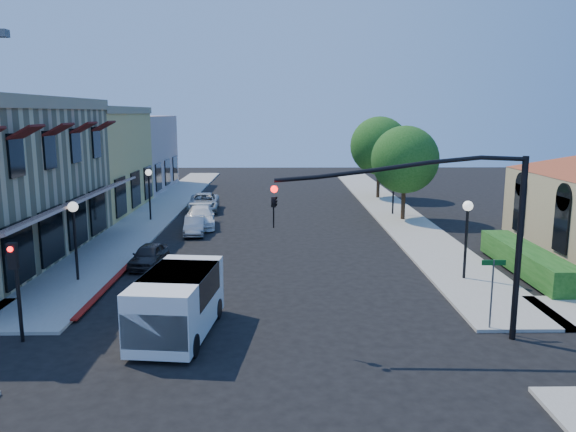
{
  "coord_description": "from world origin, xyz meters",
  "views": [
    {
      "loc": [
        0.39,
        -15.79,
        7.32
      ],
      "look_at": [
        0.74,
        9.77,
        2.6
      ],
      "focal_mm": 35.0,
      "sensor_mm": 36.0,
      "label": 1
    }
  ],
  "objects_px": {
    "white_van": "(177,300)",
    "secondary_signal": "(15,273)",
    "street_tree_a": "(405,160)",
    "street_name_sign": "(492,283)",
    "lamppost_left_far": "(149,182)",
    "lamppost_right_far": "(394,178)",
    "parked_car_a": "(149,255)",
    "signal_mast_arm": "(454,217)",
    "lamppost_left_near": "(74,221)",
    "lamppost_right_near": "(467,220)",
    "parked_car_b": "(195,225)",
    "street_tree_b": "(379,146)",
    "parked_car_d": "(204,202)",
    "parked_car_c": "(200,217)"
  },
  "relations": [
    {
      "from": "lamppost_right_far",
      "to": "parked_car_a",
      "type": "height_order",
      "value": "lamppost_right_far"
    },
    {
      "from": "lamppost_left_far",
      "to": "lamppost_right_far",
      "type": "height_order",
      "value": "same"
    },
    {
      "from": "lamppost_left_far",
      "to": "lamppost_right_far",
      "type": "bearing_deg",
      "value": 6.71
    },
    {
      "from": "street_tree_b",
      "to": "white_van",
      "type": "xyz_separation_m",
      "value": [
        -11.84,
        -30.05,
        -3.31
      ]
    },
    {
      "from": "street_name_sign",
      "to": "white_van",
      "type": "distance_m",
      "value": 10.55
    },
    {
      "from": "parked_car_b",
      "to": "lamppost_left_far",
      "type": "bearing_deg",
      "value": 125.57
    },
    {
      "from": "white_van",
      "to": "lamppost_right_far",
      "type": "bearing_deg",
      "value": 62.38
    },
    {
      "from": "street_name_sign",
      "to": "lamppost_right_near",
      "type": "height_order",
      "value": "lamppost_right_near"
    },
    {
      "from": "street_tree_a",
      "to": "parked_car_a",
      "type": "distance_m",
      "value": 19.07
    },
    {
      "from": "street_name_sign",
      "to": "lamppost_left_near",
      "type": "height_order",
      "value": "lamppost_left_near"
    },
    {
      "from": "lamppost_left_far",
      "to": "parked_car_b",
      "type": "relative_size",
      "value": 1.06
    },
    {
      "from": "street_name_sign",
      "to": "lamppost_left_far",
      "type": "height_order",
      "value": "lamppost_left_far"
    },
    {
      "from": "street_name_sign",
      "to": "parked_car_a",
      "type": "bearing_deg",
      "value": 148.35
    },
    {
      "from": "street_name_sign",
      "to": "white_van",
      "type": "xyz_separation_m",
      "value": [
        -10.54,
        -0.25,
        -0.47
      ]
    },
    {
      "from": "lamppost_left_far",
      "to": "parked_car_b",
      "type": "xyz_separation_m",
      "value": [
        3.66,
        -4.25,
        -2.18
      ]
    },
    {
      "from": "white_van",
      "to": "parked_car_d",
      "type": "relative_size",
      "value": 1.05
    },
    {
      "from": "lamppost_right_far",
      "to": "parked_car_d",
      "type": "height_order",
      "value": "lamppost_right_far"
    },
    {
      "from": "street_name_sign",
      "to": "parked_car_d",
      "type": "bearing_deg",
      "value": 118.47
    },
    {
      "from": "lamppost_left_near",
      "to": "secondary_signal",
      "type": "bearing_deg",
      "value": -85.66
    },
    {
      "from": "lamppost_left_far",
      "to": "lamppost_right_near",
      "type": "distance_m",
      "value": 22.02
    },
    {
      "from": "signal_mast_arm",
      "to": "parked_car_b",
      "type": "relative_size",
      "value": 2.38
    },
    {
      "from": "street_tree_a",
      "to": "lamppost_left_far",
      "type": "bearing_deg",
      "value": 180.0
    },
    {
      "from": "street_tree_a",
      "to": "parked_car_d",
      "type": "relative_size",
      "value": 1.36
    },
    {
      "from": "parked_car_a",
      "to": "parked_car_d",
      "type": "distance_m",
      "value": 15.51
    },
    {
      "from": "street_name_sign",
      "to": "signal_mast_arm",
      "type": "bearing_deg",
      "value": -156.8
    },
    {
      "from": "parked_car_b",
      "to": "lamppost_right_near",
      "type": "bearing_deg",
      "value": -41.3
    },
    {
      "from": "street_name_sign",
      "to": "lamppost_left_far",
      "type": "bearing_deg",
      "value": 128.94
    },
    {
      "from": "street_tree_a",
      "to": "parked_car_a",
      "type": "bearing_deg",
      "value": -142.07
    },
    {
      "from": "street_tree_a",
      "to": "secondary_signal",
      "type": "relative_size",
      "value": 1.95
    },
    {
      "from": "parked_car_a",
      "to": "street_name_sign",
      "type": "bearing_deg",
      "value": -25.95
    },
    {
      "from": "signal_mast_arm",
      "to": "lamppost_left_far",
      "type": "distance_m",
      "value": 25.07
    },
    {
      "from": "white_van",
      "to": "parked_car_a",
      "type": "relative_size",
      "value": 1.55
    },
    {
      "from": "secondary_signal",
      "to": "parked_car_c",
      "type": "height_order",
      "value": "secondary_signal"
    },
    {
      "from": "lamppost_left_near",
      "to": "street_tree_b",
      "type": "bearing_deg",
      "value": 54.21
    },
    {
      "from": "white_van",
      "to": "street_tree_b",
      "type": "bearing_deg",
      "value": 68.5
    },
    {
      "from": "lamppost_right_near",
      "to": "street_tree_a",
      "type": "bearing_deg",
      "value": 88.77
    },
    {
      "from": "street_tree_a",
      "to": "street_name_sign",
      "type": "xyz_separation_m",
      "value": [
        -1.3,
        -19.8,
        -2.5
      ]
    },
    {
      "from": "street_tree_a",
      "to": "parked_car_a",
      "type": "relative_size",
      "value": 2.01
    },
    {
      "from": "parked_car_a",
      "to": "parked_car_c",
      "type": "height_order",
      "value": "parked_car_c"
    },
    {
      "from": "parked_car_b",
      "to": "parked_car_c",
      "type": "height_order",
      "value": "parked_car_c"
    },
    {
      "from": "lamppost_left_far",
      "to": "parked_car_d",
      "type": "bearing_deg",
      "value": 52.26
    },
    {
      "from": "parked_car_a",
      "to": "parked_car_c",
      "type": "bearing_deg",
      "value": 88.73
    },
    {
      "from": "lamppost_right_near",
      "to": "street_tree_b",
      "type": "bearing_deg",
      "value": 89.28
    },
    {
      "from": "parked_car_c",
      "to": "parked_car_a",
      "type": "bearing_deg",
      "value": -104.65
    },
    {
      "from": "white_van",
      "to": "secondary_signal",
      "type": "bearing_deg",
      "value": -173.77
    },
    {
      "from": "signal_mast_arm",
      "to": "lamppost_left_near",
      "type": "distance_m",
      "value": 15.82
    },
    {
      "from": "secondary_signal",
      "to": "lamppost_left_near",
      "type": "bearing_deg",
      "value": 94.34
    },
    {
      "from": "street_tree_a",
      "to": "parked_car_d",
      "type": "height_order",
      "value": "street_tree_a"
    },
    {
      "from": "street_name_sign",
      "to": "lamppost_right_near",
      "type": "relative_size",
      "value": 0.7
    },
    {
      "from": "lamppost_right_near",
      "to": "parked_car_b",
      "type": "distance_m",
      "value": 16.66
    }
  ]
}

